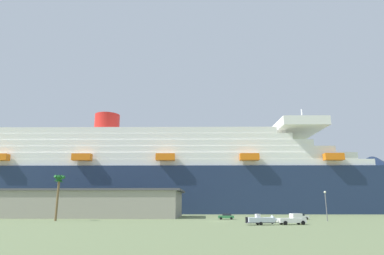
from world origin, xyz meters
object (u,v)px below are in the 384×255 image
Objects in this scene: pickup_truck at (293,219)px; palm_tree at (59,183)px; cruise_ship at (168,178)px; parked_car_green_wagon at (226,216)px; street_lamp at (326,201)px; small_boat_on_trailer at (264,220)px; parked_car_white_van at (299,216)px.

palm_tree is at bearing 163.49° from pickup_truck.
cruise_ship is 21.20× the size of palm_tree.
pickup_truck is 25.99m from parked_car_green_wagon.
street_lamp is (12.75, 13.75, 3.73)m from pickup_truck.
pickup_truck is 6.17m from small_boat_on_trailer.
palm_tree is at bearing 160.61° from small_boat_on_trailer.
small_boat_on_trailer is at bearing -172.02° from pickup_truck.
small_boat_on_trailer is 1.64× the size of parked_car_green_wagon.
street_lamp is at bearing 47.16° from pickup_truck.
small_boat_on_trailer is 24.94m from parked_car_green_wagon.
pickup_truck is at bearing -111.44° from parked_car_white_van.
parked_car_green_wagon is at bearing 100.79° from small_boat_on_trailer.
cruise_ship is 92.83m from pickup_truck.
street_lamp is (66.88, -2.29, -4.49)m from palm_tree.
pickup_truck is 23.83m from parked_car_white_van.
small_boat_on_trailer is 1.02× the size of street_lamp.
small_boat_on_trailer is (24.63, -87.16, -15.06)m from cruise_ship.
parked_car_white_van is at bearing 5.58° from palm_tree.
parked_car_green_wagon is (-10.78, 23.65, -0.21)m from pickup_truck.
cruise_ship reaches higher than small_boat_on_trailer.
street_lamp reaches higher than pickup_truck.
palm_tree reaches higher than street_lamp.
cruise_ship reaches higher than parked_car_green_wagon.
small_boat_on_trailer reaches higher than parked_car_green_wagon.
street_lamp is 25.83m from parked_car_green_wagon.
small_boat_on_trailer is at bearing -79.21° from parked_car_green_wagon.
palm_tree reaches higher than parked_car_green_wagon.
palm_tree reaches higher than small_boat_on_trailer.
small_boat_on_trailer is at bearing -122.75° from parked_car_white_van.
cruise_ship is 74.36m from palm_tree.
palm_tree is at bearing 178.04° from street_lamp.
street_lamp is (43.49, -72.55, -11.25)m from cruise_ship.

